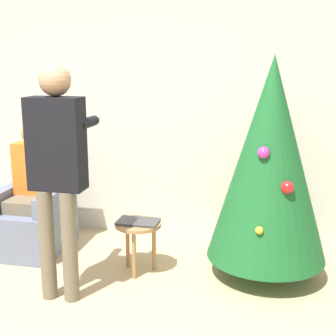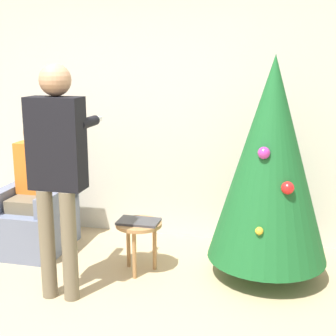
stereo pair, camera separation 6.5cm
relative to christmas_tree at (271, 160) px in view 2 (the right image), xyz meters
name	(u,v)px [view 2 (the right image)]	position (x,y,z in m)	size (l,w,h in m)	color
wall_back	(151,108)	(-1.23, 0.77, 0.33)	(8.00, 0.06, 2.70)	beige
christmas_tree	(271,160)	(0.00, 0.00, 0.00)	(1.01, 1.01, 1.88)	brown
armchair	(36,217)	(-2.23, 0.10, -0.70)	(0.63, 0.75, 0.92)	slate
person_seated	(33,181)	(-2.23, 0.07, -0.34)	(0.36, 0.46, 1.25)	#6B604C
person_standing	(57,161)	(-1.56, -0.72, 0.07)	(0.43, 0.57, 1.81)	#6B604C
side_stool	(139,230)	(-1.09, -0.19, -0.64)	(0.40, 0.40, 0.46)	#A37547
laptop	(139,221)	(-1.09, -0.19, -0.56)	(0.36, 0.23, 0.02)	#38383D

